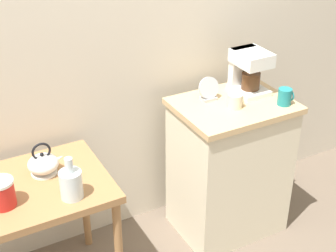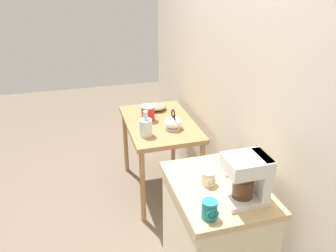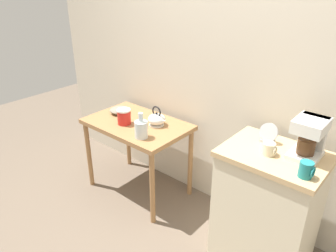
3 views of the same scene
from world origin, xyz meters
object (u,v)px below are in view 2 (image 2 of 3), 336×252
Objects in this scene: coffee_maker at (249,177)px; table_clock at (228,164)px; bowl_stoneware at (157,107)px; teakettle at (173,123)px; mug_small_cream at (208,178)px; mug_dark_teal at (210,210)px; glass_carafe_vase at (146,127)px; canister_enamel at (148,113)px.

table_clock is (-0.27, 0.01, -0.08)m from coffee_maker.
teakettle reaches higher than bowl_stoneware.
mug_small_cream is (1.08, -0.12, 0.15)m from teakettle.
coffee_maker reaches higher than teakettle.
coffee_maker is 0.28m from mug_dark_teal.
teakettle is 1.10m from mug_small_cream.
glass_carafe_vase is (0.06, -0.25, 0.02)m from teakettle.
canister_enamel is 1.41× the size of mug_dark_teal.
glass_carafe_vase is at bearing -172.41° from mug_small_cream.
coffee_maker is at bearing 108.54° from mug_dark_teal.
coffee_maker reaches higher than mug_dark_teal.
mug_dark_teal is 0.43m from table_clock.
mug_small_cream is (1.02, 0.14, 0.13)m from glass_carafe_vase.
table_clock is at bearing 177.72° from coffee_maker.
teakettle is 1.37× the size of canister_enamel.
mug_dark_teal reaches higher than glass_carafe_vase.
mug_dark_teal is (1.29, 0.03, 0.14)m from glass_carafe_vase.
bowl_stoneware is 0.86× the size of glass_carafe_vase.
coffee_maker is 1.88× the size of table_clock.
mug_dark_teal is (1.35, -0.22, 0.16)m from teakettle.
glass_carafe_vase is at bearing -166.92° from coffee_maker.
glass_carafe_vase is 1.30m from mug_dark_teal.
mug_small_cream is at bearing 2.08° from canister_enamel.
glass_carafe_vase is 1.26m from coffee_maker.
glass_carafe_vase is 1.04m from mug_small_cream.
teakettle is at bearing -177.92° from table_clock.
teakettle is 0.26m from glass_carafe_vase.
mug_small_cream is at bearing 7.59° from glass_carafe_vase.
table_clock is (-0.35, 0.26, 0.01)m from mug_dark_teal.
glass_carafe_vase is 1.00m from table_clock.
bowl_stoneware is 0.56m from glass_carafe_vase.
bowl_stoneware is at bearing -175.72° from teakettle.
bowl_stoneware is 0.72× the size of coffee_maker.
teakettle is 2.15× the size of mug_small_cream.
glass_carafe_vase reaches higher than teakettle.
table_clock is (1.24, 0.20, 0.16)m from canister_enamel.
glass_carafe_vase reaches higher than bowl_stoneware.
table_clock is (0.94, 0.29, 0.15)m from glass_carafe_vase.
coffee_maker is at bearing -2.28° from table_clock.
mug_dark_teal is at bearing -36.47° from table_clock.
canister_enamel is at bearing -32.35° from bowl_stoneware.
mug_small_cream is at bearing -63.04° from table_clock.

